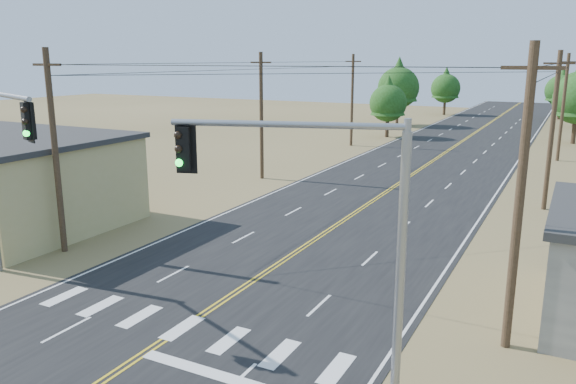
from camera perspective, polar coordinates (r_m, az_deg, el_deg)
The scene contains 12 objects.
road at distance 39.72m, azimuth 9.12°, elevation -0.57°, with size 15.00×200.00×0.02m, color black.
utility_pole_left_near at distance 29.50m, azimuth -22.58°, elevation 3.88°, with size 1.80×0.30×10.00m.
utility_pole_left_mid at distance 44.93m, azimuth -2.72°, elevation 7.80°, with size 1.80×0.30×10.00m.
utility_pole_left_far at distance 62.98m, azimuth 6.53°, elevation 9.33°, with size 1.80×0.30×10.00m.
utility_pole_right_near at distance 19.25m, azimuth 22.46°, elevation -0.70°, with size 1.80×0.30×10.00m.
utility_pole_right_mid at distance 38.97m, azimuth 25.25°, elevation 5.70°, with size 1.80×0.30×10.00m.
utility_pole_right_far at distance 58.88m, azimuth 26.17°, elevation 7.79°, with size 1.80×0.30×10.00m.
signal_mast_right at distance 15.14m, azimuth 4.65°, elevation -2.25°, with size 6.21×2.16×8.00m.
tree_left_near at distance 70.78m, azimuth 10.15°, elevation 9.26°, with size 4.55×4.55×7.59m.
tree_left_mid at distance 83.60m, azimuth 11.17°, elevation 10.77°, with size 5.91×5.91×9.85m.
tree_left_far at distance 101.80m, azimuth 15.74°, elevation 10.38°, with size 4.93×4.93×8.22m.
tree_right_far at distance 100.45m, azimuth 26.05°, elevation 9.54°, with size 4.98×4.98×8.30m.
Camera 1 is at (11.89, -6.70, 9.46)m, focal length 35.00 mm.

